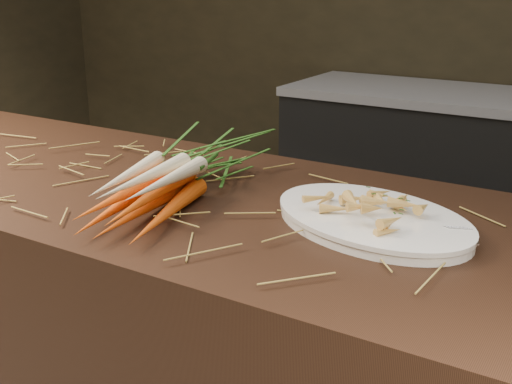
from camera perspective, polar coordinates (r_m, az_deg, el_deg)
main_counter at (r=1.61m, az=-7.45°, el=-14.96°), size 2.40×0.70×0.90m
back_counter at (r=3.10m, az=19.49°, el=0.46°), size 1.82×0.62×0.84m
straw_bedding at (r=1.40m, az=-8.24°, el=0.82°), size 1.40×0.60×0.02m
root_veg_bunch at (r=1.34m, az=-6.50°, el=1.99°), size 0.28×0.59×0.11m
serving_platter at (r=1.19m, az=10.25°, el=-2.55°), size 0.46×0.38×0.02m
roasted_veg_heap at (r=1.18m, az=10.34°, el=-1.07°), size 0.23×0.20×0.04m
serving_fork at (r=1.09m, az=15.31°, el=-4.19°), size 0.14×0.07×0.00m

